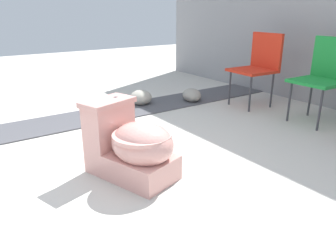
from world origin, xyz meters
name	(u,v)px	position (x,y,z in m)	size (l,w,h in m)	color
ground_plane	(83,177)	(0.00, 0.00, 0.00)	(14.00, 14.00, 0.00)	beige
gravel_strip	(86,118)	(-1.22, 0.50, 0.01)	(0.56, 8.00, 0.01)	#4C4C51
toilet	(132,146)	(0.17, 0.30, 0.22)	(0.71, 0.54, 0.52)	#E09E93
folding_chair_left	(259,62)	(-0.56, 2.38, 0.51)	(0.47, 0.47, 0.83)	red
folding_chair_middle	(326,71)	(0.22, 2.44, 0.51)	(0.46, 0.46, 0.83)	#1E8C38
boulder_near	(192,95)	(-1.11, 1.84, 0.08)	(0.29, 0.22, 0.16)	gray
boulder_far	(141,97)	(-1.35, 1.25, 0.09)	(0.29, 0.26, 0.17)	#ADA899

